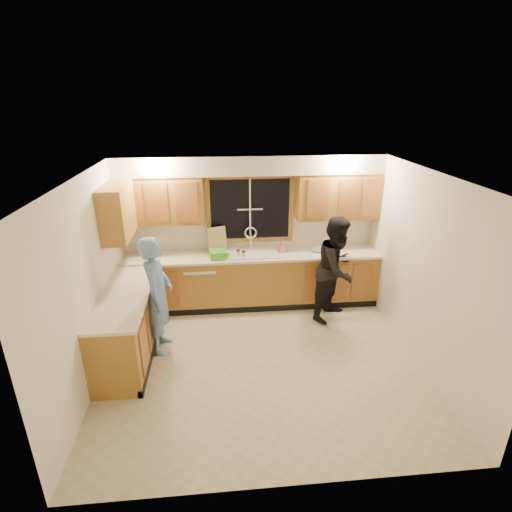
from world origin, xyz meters
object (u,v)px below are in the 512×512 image
Objects in this scene: knife_block at (146,248)px; sink at (252,257)px; stove at (119,349)px; dishwasher at (201,284)px; soap_bottle at (283,246)px; man at (158,295)px; dish_crate at (219,254)px; woman at (337,269)px; bowl at (318,250)px.

sink is at bearing -23.93° from knife_block.
sink is at bearing 45.39° from stove.
soap_bottle reaches higher than dishwasher.
man is at bearing -147.23° from soap_bottle.
dish_crate is at bearing -37.96° from man.
sink is 0.51× the size of man.
woman reaches higher than soap_bottle.
soap_bottle is (1.37, 0.06, 0.61)m from dishwasher.
woman is (2.66, 0.63, 0.00)m from man.
man reaches higher than dishwasher.
knife_block is at bearing 15.12° from man.
dishwasher is 3.03× the size of dish_crate.
dishwasher is 1.35m from man.
dishwasher is 0.49× the size of woman.
woman is at bearing -31.90° from knife_block.
knife_block is 2.25m from soap_bottle.
sink reaches higher than dish_crate.
knife_block reaches higher than dish_crate.
dishwasher is at bearing -29.84° from knife_block.
woman reaches higher than dish_crate.
man reaches higher than bowl.
woman is at bearing -72.87° from bowl.
dishwasher is at bearing -177.69° from soap_bottle.
knife_block is (-0.35, 1.34, 0.19)m from man.
dishwasher is 2.24m from woman.
bowl reaches higher than stove.
dishwasher is 3.91× the size of bowl.
dish_crate is (-1.83, 0.42, 0.15)m from woman.
woman reaches higher than sink.
soap_bottle is (2.32, 1.87, 0.57)m from stove.
dishwasher is 1.50m from soap_bottle.
sink reaches higher than dishwasher.
stove is 4.12× the size of knife_block.
knife_block is at bearing 120.72° from woman.
soap_bottle is (1.90, 1.22, 0.18)m from man.
man is 8.37× the size of soap_bottle.
woman is at bearing -23.16° from sink.
woman is at bearing -37.67° from soap_bottle.
dish_crate is at bearing -170.82° from soap_bottle.
dishwasher is 4.10× the size of soap_bottle.
dish_crate is 1.08m from soap_bottle.
sink is at bearing 13.56° from dish_crate.
stove is 3.32× the size of dish_crate.
woman is 7.99× the size of bowl.
knife_block is (-0.88, 0.17, 0.62)m from dishwasher.
dishwasher is 2.04m from stove.
knife_block is at bearing 174.77° from sink.
stove is at bearing -134.61° from sink.
sink is 1.05× the size of dishwasher.
woman is 0.98m from soap_bottle.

